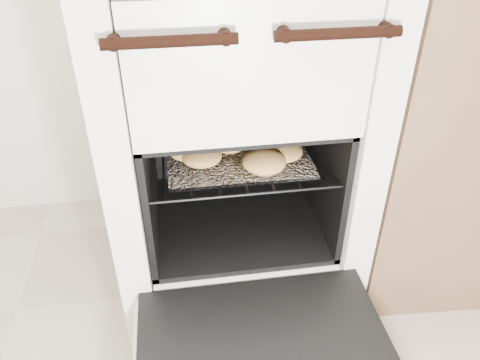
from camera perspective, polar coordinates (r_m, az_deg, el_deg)
name	(u,v)px	position (r m, az deg, el deg)	size (l,w,h in m)	color
stove	(232,134)	(1.27, -1.02, 5.69)	(0.62, 0.69, 0.95)	silver
oven_door	(266,359)	(1.05, 3.25, -20.95)	(0.56, 0.43, 0.04)	black
oven_rack	(235,149)	(1.22, -0.58, 3.83)	(0.45, 0.43, 0.01)	black
foil_sheet	(236,151)	(1.20, -0.45, 3.60)	(0.35, 0.31, 0.01)	white
baked_rolls	(240,146)	(1.17, -0.01, 4.17)	(0.36, 0.31, 0.05)	tan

